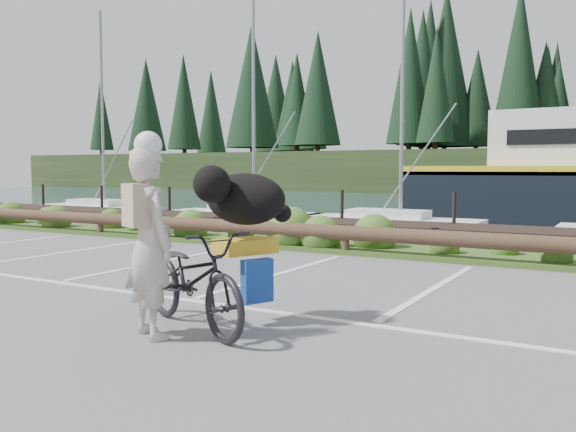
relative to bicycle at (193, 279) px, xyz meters
name	(u,v)px	position (x,y,z in m)	size (l,w,h in m)	color
ground	(207,295)	(-0.96, 1.51, -0.55)	(72.00, 72.00, 0.00)	#58585A
vegetation_strip	(359,248)	(-0.96, 6.81, -0.50)	(34.00, 1.60, 0.10)	#3D5B21
log_rail	(345,255)	(-0.96, 6.11, -0.55)	(32.00, 0.30, 0.60)	#443021
bicycle	(193,279)	(0.00, 0.00, 0.00)	(0.74, 2.11, 1.11)	black
cyclist	(150,243)	(-0.20, -0.45, 0.43)	(0.72, 0.47, 1.98)	#BFB2A2
dog	(245,199)	(0.27, 0.62, 0.85)	(1.03, 0.51, 0.60)	black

